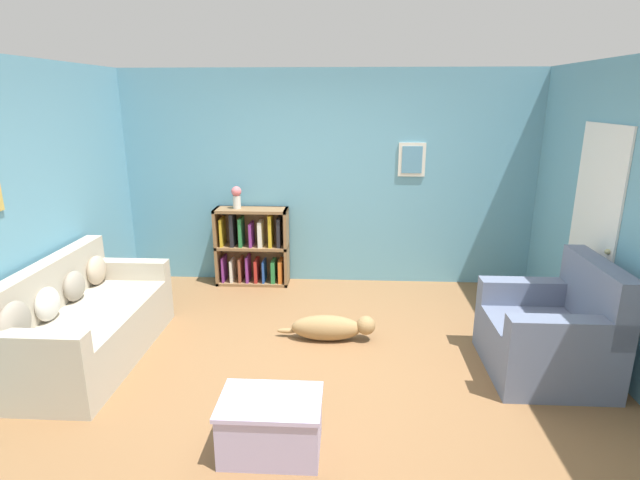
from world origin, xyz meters
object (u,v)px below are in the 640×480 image
at_px(coffee_table, 271,423).
at_px(dog, 331,328).
at_px(couch, 84,324).
at_px(recliner_chair, 552,334).
at_px(bookshelf, 253,247).
at_px(vase, 237,196).

bearing_deg(coffee_table, dog, 77.88).
relative_size(couch, coffee_table, 2.70).
relative_size(recliner_chair, dog, 1.04).
bearing_deg(couch, coffee_table, -31.56).
relative_size(couch, dog, 1.87).
distance_m(bookshelf, dog, 1.85).
bearing_deg(vase, couch, -116.70).
relative_size(dog, vase, 3.54).
relative_size(bookshelf, vase, 3.54).
bearing_deg(bookshelf, couch, -120.46).
bearing_deg(couch, recliner_chair, -0.12).
relative_size(couch, recliner_chair, 1.80).
relative_size(bookshelf, recliner_chair, 0.96).
relative_size(coffee_table, dog, 0.70).
height_order(bookshelf, vase, vase).
bearing_deg(dog, couch, -167.87).
bearing_deg(dog, bookshelf, 124.41).
bearing_deg(recliner_chair, vase, 147.51).
bearing_deg(dog, recliner_chair, -14.29).
bearing_deg(recliner_chair, couch, 179.88).
bearing_deg(vase, coffee_table, -74.43).
relative_size(recliner_chair, coffee_table, 1.50).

